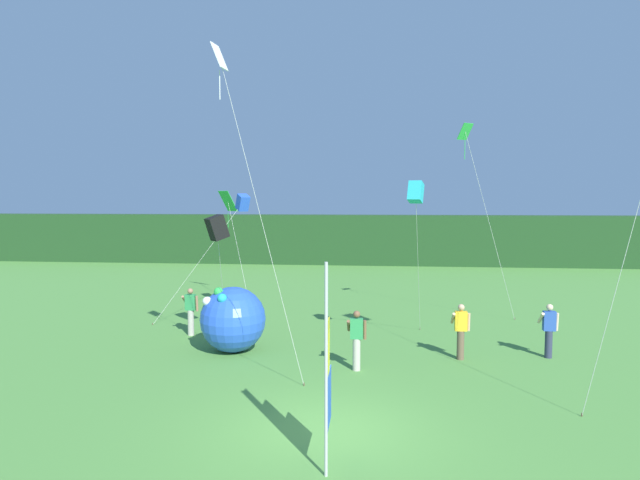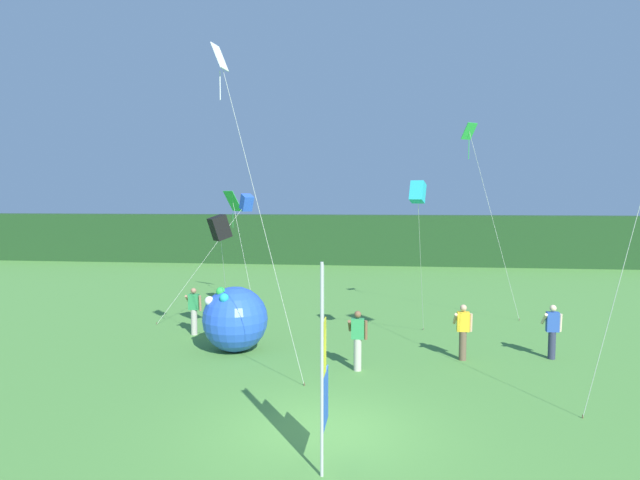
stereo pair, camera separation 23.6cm
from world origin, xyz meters
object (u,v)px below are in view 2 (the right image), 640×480
at_px(person_near_banner, 358,339).
at_px(kite_green_diamond_6, 473,148).
at_px(kite_black_box_0, 220,228).
at_px(kite_white_diamond_4, 227,89).
at_px(person_mid_field, 552,330).
at_px(kite_cyan_box_3, 418,193).
at_px(kite_blue_box_2, 246,203).
at_px(person_far_left, 463,331).
at_px(banner_flag, 324,370).
at_px(kite_green_diamond_1, 233,204).
at_px(person_far_right, 194,310).
at_px(inflatable_balloon, 235,319).

bearing_deg(person_near_banner, kite_green_diamond_6, 56.61).
xyz_separation_m(kite_black_box_0, kite_white_diamond_4, (1.57, -4.25, 3.66)).
relative_size(person_near_banner, person_mid_field, 1.03).
distance_m(kite_cyan_box_3, kite_white_diamond_4, 6.45).
bearing_deg(kite_blue_box_2, person_far_left, -31.98).
relative_size(banner_flag, person_near_banner, 2.22).
distance_m(banner_flag, kite_blue_box_2, 13.14).
bearing_deg(kite_black_box_0, kite_white_diamond_4, -69.80).
xyz_separation_m(banner_flag, kite_green_diamond_1, (-6.03, 15.55, 2.76)).
xyz_separation_m(person_mid_field, kite_green_diamond_1, (-12.17, 8.04, 3.70)).
xyz_separation_m(kite_black_box_0, kite_green_diamond_1, (-1.67, 7.55, 0.68)).
distance_m(person_near_banner, kite_blue_box_2, 8.80).
bearing_deg(person_far_right, person_far_left, -12.35).
distance_m(person_far_left, kite_cyan_box_3, 4.36).
relative_size(kite_cyan_box_3, kite_green_diamond_6, 0.71).
bearing_deg(kite_cyan_box_3, kite_green_diamond_6, 63.31).
height_order(banner_flag, inflatable_balloon, banner_flag).
relative_size(banner_flag, kite_green_diamond_6, 0.50).
bearing_deg(kite_white_diamond_4, banner_flag, -53.27).
relative_size(person_far_right, kite_black_box_0, 0.39).
bearing_deg(person_mid_field, person_far_left, -170.73).
distance_m(person_far_right, kite_blue_box_2, 4.94).
distance_m(person_near_banner, kite_green_diamond_6, 9.35).
bearing_deg(person_near_banner, person_far_right, 150.70).
bearing_deg(person_near_banner, person_far_left, 23.96).
height_order(person_near_banner, person_mid_field, person_near_banner).
relative_size(person_mid_field, kite_cyan_box_3, 0.31).
xyz_separation_m(kite_black_box_0, kite_blue_box_2, (-0.13, 4.01, 0.77)).
bearing_deg(kite_white_diamond_4, person_far_left, 28.07).
height_order(person_mid_field, kite_green_diamond_1, kite_green_diamond_1).
height_order(banner_flag, kite_green_diamond_1, kite_green_diamond_1).
height_order(person_mid_field, kite_black_box_0, kite_black_box_0).
height_order(person_far_left, kite_white_diamond_4, kite_white_diamond_4).
distance_m(banner_flag, person_far_right, 10.73).
bearing_deg(kite_cyan_box_3, kite_green_diamond_1, 133.99).
xyz_separation_m(person_near_banner, kite_black_box_0, (-4.69, 2.31, 2.98)).
height_order(inflatable_balloon, kite_blue_box_2, kite_blue_box_2).
xyz_separation_m(kite_blue_box_2, kite_green_diamond_6, (8.83, -0.24, 2.10)).
relative_size(person_far_left, kite_green_diamond_1, 0.33).
height_order(person_mid_field, person_far_right, person_far_right).
distance_m(kite_green_diamond_1, kite_blue_box_2, 3.86).
distance_m(kite_black_box_0, kite_green_diamond_6, 9.91).
relative_size(person_far_left, kite_black_box_0, 0.39).
bearing_deg(person_near_banner, kite_black_box_0, 153.75).
height_order(banner_flag, person_mid_field, banner_flag).
bearing_deg(person_far_right, person_near_banner, -29.30).
relative_size(kite_cyan_box_3, kite_white_diamond_4, 0.63).
relative_size(person_near_banner, person_far_right, 1.02).
xyz_separation_m(banner_flag, person_mid_field, (6.14, 7.51, -0.94)).
distance_m(person_mid_field, kite_white_diamond_4, 11.77).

